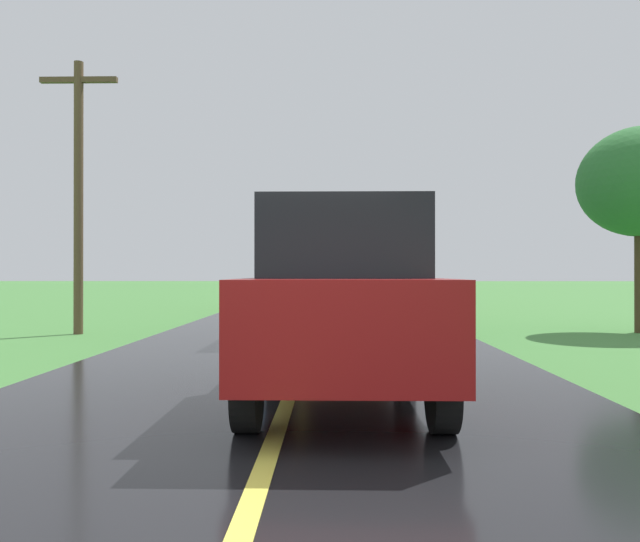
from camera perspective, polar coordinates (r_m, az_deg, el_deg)
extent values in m
cube|color=#2D2D30|center=(13.23, 0.65, -3.07)|extent=(0.90, 5.51, 0.24)
cube|color=brown|center=(13.22, 0.65, -2.21)|extent=(2.30, 5.80, 0.20)
cube|color=#197A4C|center=(15.18, 0.72, 2.02)|extent=(2.10, 1.90, 1.90)
cube|color=black|center=(16.15, 0.75, 3.06)|extent=(1.78, 0.02, 0.76)
cube|color=#2D517F|center=(12.30, -4.57, 0.67)|extent=(0.08, 3.85, 1.10)
cube|color=#2D517F|center=(12.28, 5.79, 0.67)|extent=(0.08, 3.85, 1.10)
cube|color=#2D517F|center=(10.36, 0.49, 0.84)|extent=(2.30, 0.08, 1.10)
cube|color=#2D517F|center=(14.13, 0.69, 0.56)|extent=(2.30, 0.08, 1.10)
cylinder|color=black|center=(15.08, -3.28, -3.10)|extent=(0.28, 1.00, 1.00)
cylinder|color=black|center=(15.06, 4.72, -3.10)|extent=(0.28, 1.00, 1.00)
cylinder|color=black|center=(11.70, -4.59, -3.94)|extent=(0.28, 1.00, 1.00)
cylinder|color=black|center=(11.68, 5.74, -3.94)|extent=(0.28, 1.00, 1.00)
ellipsoid|color=#A5CC33|center=(11.10, 3.61, 0.67)|extent=(0.45, 0.55, 0.36)
ellipsoid|color=#9EBE1C|center=(10.83, 1.37, -1.21)|extent=(0.45, 0.52, 0.45)
ellipsoid|color=#A7BB29|center=(13.69, 0.05, 1.61)|extent=(0.44, 0.54, 0.50)
ellipsoid|color=#A7C133|center=(11.16, -1.77, -1.13)|extent=(0.50, 0.46, 0.48)
ellipsoid|color=#B2CB21|center=(12.75, 2.60, -1.18)|extent=(0.49, 0.56, 0.50)
ellipsoid|color=gold|center=(13.18, 1.91, -0.99)|extent=(0.55, 0.67, 0.41)
ellipsoid|color=#B3C420|center=(10.80, 1.00, 0.71)|extent=(0.45, 0.42, 0.40)
ellipsoid|color=#A3CE2A|center=(12.81, -0.52, 1.91)|extent=(0.41, 0.40, 0.45)
ellipsoid|color=#ACC326|center=(13.87, 4.01, -0.94)|extent=(0.52, 0.58, 0.46)
ellipsoid|color=#B1C132|center=(11.36, 4.80, 2.04)|extent=(0.47, 0.51, 0.45)
ellipsoid|color=#9EC830|center=(12.58, 2.46, 0.31)|extent=(0.56, 0.69, 0.51)
ellipsoid|color=gold|center=(13.33, 3.97, 1.69)|extent=(0.40, 0.39, 0.47)
cube|color=#2D2D30|center=(22.56, 0.08, -1.89)|extent=(0.90, 5.51, 0.24)
cube|color=brown|center=(22.56, 0.08, -1.38)|extent=(2.30, 5.80, 0.20)
cube|color=red|center=(24.51, 0.17, 1.17)|extent=(2.10, 1.90, 1.90)
cube|color=black|center=(25.47, 0.21, 1.86)|extent=(1.78, 0.02, 0.76)
cube|color=brown|center=(21.63, -2.91, 0.29)|extent=(0.08, 3.85, 1.10)
cube|color=brown|center=(21.58, 2.98, 0.29)|extent=(0.08, 3.85, 1.10)
cube|color=brown|center=(19.69, -0.09, 0.34)|extent=(2.30, 0.08, 1.10)
cube|color=brown|center=(23.46, 0.12, 0.25)|extent=(2.30, 0.08, 1.10)
cylinder|color=black|center=(24.40, -2.30, -2.00)|extent=(0.28, 1.00, 1.00)
cylinder|color=black|center=(24.37, 2.63, -2.00)|extent=(0.28, 1.00, 1.00)
cylinder|color=black|center=(21.02, -2.87, -2.28)|extent=(0.28, 1.00, 1.00)
cylinder|color=black|center=(20.98, 2.86, -2.29)|extent=(0.28, 1.00, 1.00)
ellipsoid|color=#A8C825|center=(20.89, -1.23, 1.13)|extent=(0.54, 0.54, 0.40)
ellipsoid|color=#AEBF25|center=(21.97, -1.99, 0.98)|extent=(0.42, 0.51, 0.48)
ellipsoid|color=#A1BC2D|center=(21.66, -0.62, 0.24)|extent=(0.57, 0.62, 0.48)
ellipsoid|color=#B1CF33|center=(20.97, 0.30, 0.10)|extent=(0.44, 0.43, 0.40)
ellipsoid|color=#A2C52C|center=(22.20, 1.61, 0.25)|extent=(0.52, 0.60, 0.49)
ellipsoid|color=#A2D122|center=(21.71, -1.19, -0.76)|extent=(0.49, 0.61, 0.49)
ellipsoid|color=#ACBB30|center=(22.33, -1.15, -0.57)|extent=(0.46, 0.48, 0.49)
ellipsoid|color=#B1C62D|center=(20.65, -0.24, 0.98)|extent=(0.42, 0.39, 0.49)
ellipsoid|color=#9CC920|center=(21.81, 0.71, -0.79)|extent=(0.49, 0.58, 0.38)
ellipsoid|color=#A6C71D|center=(22.49, 0.16, -0.60)|extent=(0.58, 0.58, 0.40)
ellipsoid|color=gold|center=(22.34, 1.97, -0.63)|extent=(0.53, 0.57, 0.47)
cylinder|color=brown|center=(14.41, -21.82, 6.42)|extent=(0.20, 0.20, 6.00)
cube|color=brown|center=(14.94, -21.81, 16.39)|extent=(1.71, 0.12, 0.12)
cube|color=maroon|center=(6.07, 2.10, -4.41)|extent=(1.70, 4.10, 0.80)
cube|color=black|center=(5.86, 2.13, 2.78)|extent=(1.44, 2.05, 0.70)
cylinder|color=black|center=(7.41, -4.07, -7.50)|extent=(0.20, 0.64, 0.64)
cylinder|color=black|center=(7.43, 7.94, -7.48)|extent=(0.20, 0.64, 0.64)
cylinder|color=black|center=(4.92, -6.85, -11.23)|extent=(0.20, 0.64, 0.64)
cylinder|color=black|center=(4.95, 11.46, -11.17)|extent=(0.20, 0.64, 0.64)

